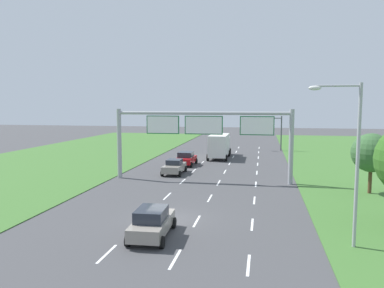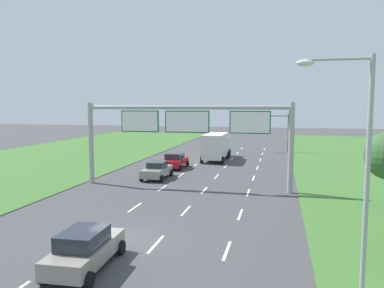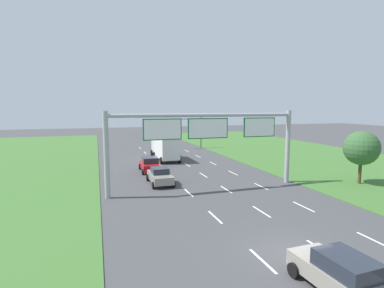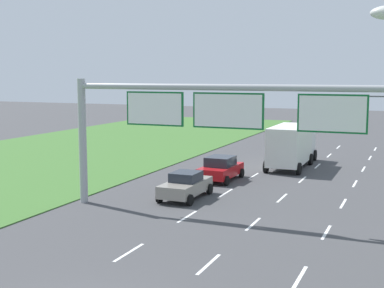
{
  "view_description": "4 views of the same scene",
  "coord_description": "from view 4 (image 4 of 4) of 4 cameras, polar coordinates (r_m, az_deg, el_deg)",
  "views": [
    {
      "loc": [
        5.77,
        -22.87,
        7.41
      ],
      "look_at": [
        -0.63,
        10.92,
        3.78
      ],
      "focal_mm": 35.0,
      "sensor_mm": 36.0,
      "label": 1
    },
    {
      "loc": [
        7.52,
        -16.8,
        6.76
      ],
      "look_at": [
        0.42,
        13.38,
        3.55
      ],
      "focal_mm": 35.0,
      "sensor_mm": 36.0,
      "label": 2
    },
    {
      "loc": [
        -9.04,
        -11.81,
        7.25
      ],
      "look_at": [
        -0.34,
        15.5,
        3.75
      ],
      "focal_mm": 28.0,
      "sensor_mm": 36.0,
      "label": 3
    },
    {
      "loc": [
        8.83,
        -12.42,
        7.24
      ],
      "look_at": [
        -1.84,
        12.85,
        3.65
      ],
      "focal_mm": 50.0,
      "sensor_mm": 36.0,
      "label": 4
    }
  ],
  "objects": [
    {
      "name": "car_mid_lane",
      "position": [
        36.73,
        3.06,
        -2.61
      ],
      "size": [
        2.31,
        4.18,
        1.65
      ],
      "rotation": [
        0.0,
        0.0,
        -0.02
      ],
      "color": "red",
      "rests_on": "ground_plane"
    },
    {
      "name": "car_lead_silver",
      "position": [
        31.4,
        -0.7,
        -4.42
      ],
      "size": [
        2.1,
        4.23,
        1.56
      ],
      "rotation": [
        0.0,
        0.0,
        0.0
      ],
      "color": "gray",
      "rests_on": "ground_plane"
    },
    {
      "name": "sign_gantry",
      "position": [
        26.56,
        3.77,
        2.51
      ],
      "size": [
        17.24,
        0.44,
        7.0
      ],
      "color": "#9EA0A5",
      "rests_on": "ground_plane"
    },
    {
      "name": "box_truck",
      "position": [
        42.58,
        10.62,
        -0.04
      ],
      "size": [
        2.73,
        8.24,
        3.31
      ],
      "rotation": [
        0.0,
        0.0,
        0.01
      ],
      "color": "silver",
      "rests_on": "ground_plane"
    },
    {
      "name": "lane_dashes_slip",
      "position": [
        25.72,
        14.13,
        -9.11
      ],
      "size": [
        0.14,
        62.4,
        0.01
      ],
      "color": "white",
      "rests_on": "ground_plane"
    },
    {
      "name": "lane_dashes_inner_right",
      "position": [
        26.44,
        6.54,
        -8.48
      ],
      "size": [
        0.14,
        62.4,
        0.01
      ],
      "color": "white",
      "rests_on": "ground_plane"
    },
    {
      "name": "lane_dashes_inner_left",
      "position": [
        27.59,
        -0.51,
        -7.75
      ],
      "size": [
        0.14,
        62.4,
        0.01
      ],
      "color": "white",
      "rests_on": "ground_plane"
    }
  ]
}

